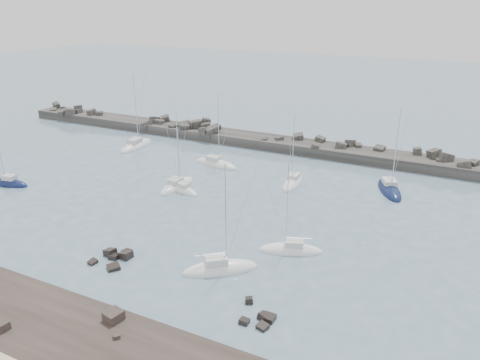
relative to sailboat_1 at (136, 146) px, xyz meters
name	(u,v)px	position (x,y,z in m)	size (l,w,h in m)	color
ground	(188,233)	(28.54, -26.25, -0.15)	(400.00, 400.00, 0.00)	slate
rock_shelf	(47,341)	(28.23, -48.25, -0.13)	(140.00, 12.26, 1.88)	#2B221E
rock_cluster_near	(116,259)	(24.75, -35.24, 0.01)	(4.17, 4.48, 1.45)	black
rock_cluster_far	(262,320)	(43.52, -37.64, -0.11)	(3.74, 3.84, 1.20)	black
breakwater	(258,143)	(20.88, 11.74, 0.20)	(115.00, 7.16, 5.06)	#302E2B
sailboat_1	(136,146)	(0.00, 0.00, 0.00)	(3.54, 9.77, 15.18)	white
sailboat_2	(9,184)	(-5.22, -24.99, 0.01)	(7.09, 3.16, 11.15)	#101B43
sailboat_3	(177,186)	(18.82, -14.06, -0.01)	(2.69, 8.04, 12.61)	white
sailboat_4	(216,164)	(19.23, -2.49, -0.01)	(8.97, 3.90, 13.66)	white
sailboat_5	(183,190)	(20.47, -15.06, -0.01)	(6.60, 3.69, 10.16)	white
sailboat_6	(293,183)	(34.34, -4.81, -0.01)	(2.94, 7.93, 12.34)	white
sailboat_7	(220,269)	(36.18, -32.02, 0.00)	(8.01, 7.10, 13.15)	white
sailboat_8	(389,190)	(48.47, -1.22, 0.00)	(6.14, 9.12, 13.95)	#101B43
sailboat_9	(291,250)	(41.51, -24.85, -0.01)	(7.67, 4.77, 11.70)	white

